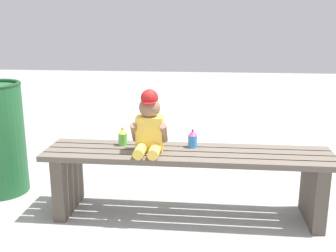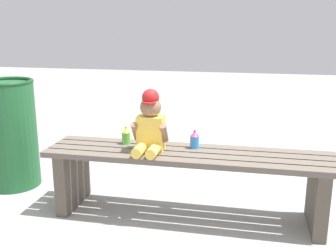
% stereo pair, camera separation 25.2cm
% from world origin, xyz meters
% --- Properties ---
extents(ground_plane, '(16.00, 16.00, 0.00)m').
position_xyz_m(ground_plane, '(0.00, 0.00, 0.00)').
color(ground_plane, '#999993').
extents(park_bench, '(1.87, 0.41, 0.45)m').
position_xyz_m(park_bench, '(0.00, 0.00, 0.31)').
color(park_bench, '#60564C').
rests_on(park_bench, ground_plane).
extents(child_figure, '(0.23, 0.27, 0.40)m').
position_xyz_m(child_figure, '(-0.24, -0.03, 0.63)').
color(child_figure, '#F2C64C').
rests_on(child_figure, park_bench).
extents(sippy_cup_left, '(0.06, 0.06, 0.12)m').
position_xyz_m(sippy_cup_left, '(-0.45, 0.09, 0.51)').
color(sippy_cup_left, '#66CC4C').
rests_on(sippy_cup_left, park_bench).
extents(sippy_cup_right, '(0.06, 0.06, 0.12)m').
position_xyz_m(sippy_cup_right, '(0.03, 0.09, 0.51)').
color(sippy_cup_right, '#338CE5').
rests_on(sippy_cup_right, park_bench).
extents(trash_bin, '(0.42, 0.42, 0.84)m').
position_xyz_m(trash_bin, '(-1.44, 0.24, 0.42)').
color(trash_bin, '#1E592D').
rests_on(trash_bin, ground_plane).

